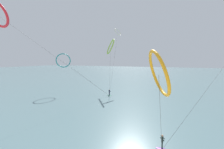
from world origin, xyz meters
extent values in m
cube|color=slate|center=(0.00, 104.78, 0.04)|extent=(400.00, 200.00, 0.08)
ellipsoid|color=purple|center=(9.42, 11.88, 0.11)|extent=(1.40, 0.40, 0.06)
cylinder|color=#1E2823|center=(9.43, 12.02, 0.54)|extent=(0.12, 0.12, 0.80)
cylinder|color=#1E2823|center=(9.42, 11.74, 0.54)|extent=(0.12, 0.12, 0.80)
cube|color=#1E2823|center=(9.42, 11.88, 1.25)|extent=(0.22, 0.33, 0.62)
sphere|color=tan|center=(9.42, 11.88, 1.67)|extent=(0.22, 0.22, 0.22)
cylinder|color=#1E2823|center=(9.43, 12.22, 1.30)|extent=(0.51, 0.11, 0.39)
cylinder|color=#1E2823|center=(9.41, 11.78, 1.30)|extent=(0.51, 0.11, 0.39)
ellipsoid|color=#199351|center=(-6.05, 32.13, 0.11)|extent=(1.40, 0.40, 0.06)
cylinder|color=#191E38|center=(-6.03, 32.27, 0.54)|extent=(0.12, 0.12, 0.80)
cylinder|color=#191E38|center=(-6.06, 31.99, 0.54)|extent=(0.12, 0.12, 0.80)
cube|color=#191E38|center=(-6.05, 32.13, 1.25)|extent=(0.23, 0.34, 0.62)
sphere|color=tan|center=(-6.05, 32.13, 1.67)|extent=(0.22, 0.22, 0.22)
cylinder|color=#191E38|center=(-6.02, 32.47, 1.30)|extent=(0.51, 0.15, 0.39)
cylinder|color=#191E38|center=(-6.07, 32.03, 1.30)|extent=(0.51, 0.15, 0.39)
torus|color=orange|center=(9.19, 7.76, 8.94)|extent=(2.82, 4.21, 3.82)
cylinder|color=#3F3F3F|center=(9.30, 9.82, 4.41)|extent=(0.26, 4.14, 8.83)
torus|color=teal|center=(-21.27, 31.28, 9.79)|extent=(4.21, 3.37, 4.41)
cylinder|color=#3F3F3F|center=(-13.66, 31.70, 4.83)|extent=(15.24, 0.87, 9.68)
torus|color=#8CC62D|center=(-9.03, 39.85, 14.30)|extent=(5.05, 5.71, 5.09)
cylinder|color=#3F3F3F|center=(-7.54, 35.99, 7.07)|extent=(3.01, 7.75, 14.15)
torus|color=silver|center=(-9.28, 46.99, 20.26)|extent=(2.73, 3.53, 2.75)
cylinder|color=#3F3F3F|center=(-7.66, 39.56, 10.06)|extent=(3.26, 14.89, 20.14)
cylinder|color=#3F3F3F|center=(17.11, 21.72, 9.11)|extent=(15.41, 19.70, 18.23)
cylinder|color=#3F3F3F|center=(-10.75, 21.23, 8.47)|extent=(9.44, 21.82, 16.97)
camera|label=1|loc=(10.28, -4.42, 10.00)|focal=23.39mm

